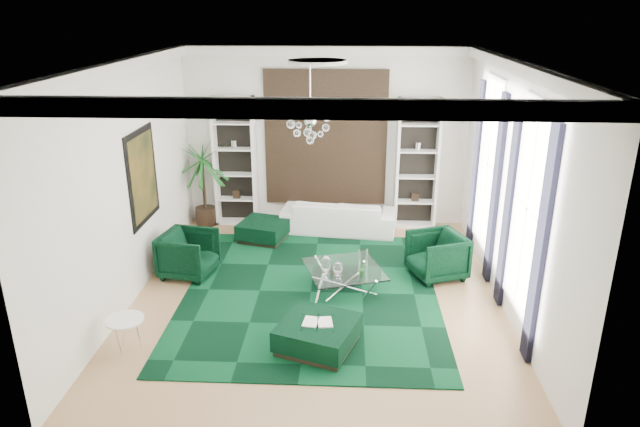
# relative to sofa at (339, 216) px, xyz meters

# --- Properties ---
(floor) EXTENTS (6.00, 7.00, 0.02)m
(floor) POSITION_rel_sofa_xyz_m (-0.31, -2.90, -0.36)
(floor) COLOR tan
(floor) RESTS_ON ground
(ceiling) EXTENTS (6.00, 7.00, 0.02)m
(ceiling) POSITION_rel_sofa_xyz_m (-0.31, -2.90, 3.46)
(ceiling) COLOR white
(ceiling) RESTS_ON ground
(wall_back) EXTENTS (6.00, 0.02, 3.80)m
(wall_back) POSITION_rel_sofa_xyz_m (-0.31, 0.61, 1.55)
(wall_back) COLOR silver
(wall_back) RESTS_ON ground
(wall_front) EXTENTS (6.00, 0.02, 3.80)m
(wall_front) POSITION_rel_sofa_xyz_m (-0.31, -6.41, 1.55)
(wall_front) COLOR silver
(wall_front) RESTS_ON ground
(wall_left) EXTENTS (0.02, 7.00, 3.80)m
(wall_left) POSITION_rel_sofa_xyz_m (-3.32, -2.90, 1.55)
(wall_left) COLOR silver
(wall_left) RESTS_ON ground
(wall_right) EXTENTS (0.02, 7.00, 3.80)m
(wall_right) POSITION_rel_sofa_xyz_m (2.70, -2.90, 1.55)
(wall_right) COLOR silver
(wall_right) RESTS_ON ground
(crown_molding) EXTENTS (6.00, 7.00, 0.18)m
(crown_molding) POSITION_rel_sofa_xyz_m (-0.31, -2.90, 3.35)
(crown_molding) COLOR white
(crown_molding) RESTS_ON ceiling
(ceiling_medallion) EXTENTS (0.90, 0.90, 0.05)m
(ceiling_medallion) POSITION_rel_sofa_xyz_m (-0.31, -2.60, 3.42)
(ceiling_medallion) COLOR white
(ceiling_medallion) RESTS_ON ceiling
(tapestry) EXTENTS (2.50, 0.06, 2.80)m
(tapestry) POSITION_rel_sofa_xyz_m (-0.31, 0.56, 1.55)
(tapestry) COLOR black
(tapestry) RESTS_ON wall_back
(shelving_left) EXTENTS (0.90, 0.38, 2.80)m
(shelving_left) POSITION_rel_sofa_xyz_m (-2.26, 0.41, 1.05)
(shelving_left) COLOR white
(shelving_left) RESTS_ON floor
(shelving_right) EXTENTS (0.90, 0.38, 2.80)m
(shelving_right) POSITION_rel_sofa_xyz_m (1.64, 0.41, 1.05)
(shelving_right) COLOR white
(shelving_right) RESTS_ON floor
(painting) EXTENTS (0.04, 1.30, 1.60)m
(painting) POSITION_rel_sofa_xyz_m (-3.28, -2.30, 1.50)
(painting) COLOR black
(painting) RESTS_ON wall_left
(window_near) EXTENTS (0.03, 1.10, 2.90)m
(window_near) POSITION_rel_sofa_xyz_m (2.68, -3.80, 1.55)
(window_near) COLOR white
(window_near) RESTS_ON wall_right
(curtain_near_a) EXTENTS (0.07, 0.30, 3.25)m
(curtain_near_a) POSITION_rel_sofa_xyz_m (2.65, -4.58, 1.30)
(curtain_near_a) COLOR black
(curtain_near_a) RESTS_ON floor
(curtain_near_b) EXTENTS (0.07, 0.30, 3.25)m
(curtain_near_b) POSITION_rel_sofa_xyz_m (2.65, -3.02, 1.30)
(curtain_near_b) COLOR black
(curtain_near_b) RESTS_ON floor
(window_far) EXTENTS (0.03, 1.10, 2.90)m
(window_far) POSITION_rel_sofa_xyz_m (2.68, -1.40, 1.55)
(window_far) COLOR white
(window_far) RESTS_ON wall_right
(curtain_far_a) EXTENTS (0.07, 0.30, 3.25)m
(curtain_far_a) POSITION_rel_sofa_xyz_m (2.65, -2.18, 1.30)
(curtain_far_a) COLOR black
(curtain_far_a) RESTS_ON floor
(curtain_far_b) EXTENTS (0.07, 0.30, 3.25)m
(curtain_far_b) POSITION_rel_sofa_xyz_m (2.65, -0.62, 1.30)
(curtain_far_b) COLOR black
(curtain_far_b) RESTS_ON floor
(rug) EXTENTS (4.20, 5.00, 0.02)m
(rug) POSITION_rel_sofa_xyz_m (-0.42, -2.84, -0.34)
(rug) COLOR black
(rug) RESTS_ON floor
(sofa) EXTENTS (2.49, 1.20, 0.70)m
(sofa) POSITION_rel_sofa_xyz_m (0.00, 0.00, 0.00)
(sofa) COLOR white
(sofa) RESTS_ON floor
(armchair_left) EXTENTS (1.04, 1.02, 0.81)m
(armchair_left) POSITION_rel_sofa_xyz_m (-2.63, -2.25, 0.06)
(armchair_left) COLOR black
(armchair_left) RESTS_ON floor
(armchair_right) EXTENTS (1.14, 1.13, 0.81)m
(armchair_right) POSITION_rel_sofa_xyz_m (1.77, -2.10, 0.06)
(armchair_right) COLOR black
(armchair_right) RESTS_ON floor
(coffee_table) EXTENTS (1.51, 1.51, 0.41)m
(coffee_table) POSITION_rel_sofa_xyz_m (0.14, -2.72, -0.14)
(coffee_table) COLOR white
(coffee_table) RESTS_ON floor
(ottoman_side) EXTENTS (1.11, 1.11, 0.40)m
(ottoman_side) POSITION_rel_sofa_xyz_m (-1.53, -0.56, -0.15)
(ottoman_side) COLOR black
(ottoman_side) RESTS_ON floor
(ottoman_front) EXTENTS (1.28, 1.28, 0.40)m
(ottoman_front) POSITION_rel_sofa_xyz_m (-0.21, -4.45, -0.15)
(ottoman_front) COLOR black
(ottoman_front) RESTS_ON floor
(book) EXTENTS (0.42, 0.28, 0.03)m
(book) POSITION_rel_sofa_xyz_m (-0.21, -4.45, 0.07)
(book) COLOR white
(book) RESTS_ON ottoman_front
(side_table) EXTENTS (0.55, 0.55, 0.50)m
(side_table) POSITION_rel_sofa_xyz_m (-2.86, -4.68, -0.10)
(side_table) COLOR white
(side_table) RESTS_ON floor
(palm) EXTENTS (1.66, 1.66, 2.40)m
(palm) POSITION_rel_sofa_xyz_m (-2.93, 0.24, 0.85)
(palm) COLOR #19591E
(palm) RESTS_ON floor
(chandelier) EXTENTS (1.05, 1.05, 0.72)m
(chandelier) POSITION_rel_sofa_xyz_m (-0.43, -2.45, 2.50)
(chandelier) COLOR white
(chandelier) RESTS_ON ceiling
(table_plant) EXTENTS (0.16, 0.14, 0.24)m
(table_plant) POSITION_rel_sofa_xyz_m (0.44, -2.97, 0.18)
(table_plant) COLOR #19591E
(table_plant) RESTS_ON coffee_table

